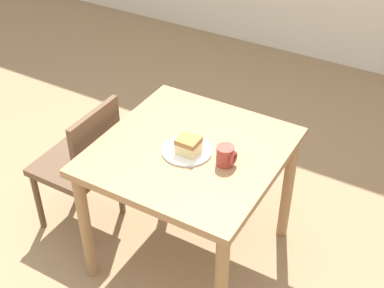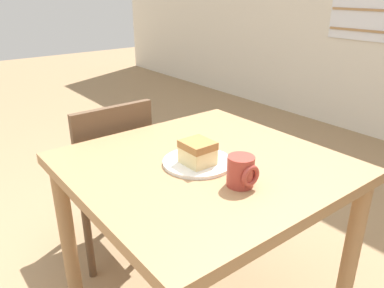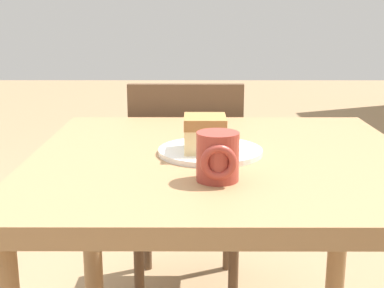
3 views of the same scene
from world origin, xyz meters
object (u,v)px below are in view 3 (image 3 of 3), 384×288
dining_table_near (222,199)px  chair_near_window (186,182)px  plate (210,152)px  coffee_mug (218,157)px  cake_slice (205,133)px

dining_table_near → chair_near_window: bearing=-171.5°
plate → coffee_mug: (0.20, 0.01, 0.04)m
plate → coffee_mug: 0.20m
dining_table_near → chair_near_window: size_ratio=1.07×
dining_table_near → cake_slice: size_ratio=8.52×
plate → coffee_mug: size_ratio=2.51×
chair_near_window → cake_slice: size_ratio=7.95×
cake_slice → plate: bearing=135.1°
dining_table_near → plate: (-0.00, -0.03, 0.12)m
dining_table_near → chair_near_window: 0.65m
chair_near_window → cake_slice: (0.64, 0.05, 0.33)m
dining_table_near → cake_slice: bearing=-73.5°
chair_near_window → cake_slice: 0.72m
chair_near_window → coffee_mug: 0.89m
plate → cake_slice: 0.05m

